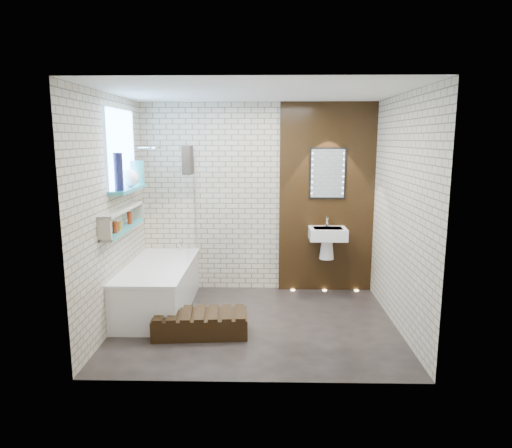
{
  "coord_description": "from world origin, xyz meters",
  "views": [
    {
      "loc": [
        0.11,
        -5.02,
        2.11
      ],
      "look_at": [
        0.0,
        0.15,
        1.15
      ],
      "focal_mm": 32.2,
      "sensor_mm": 36.0,
      "label": 1
    }
  ],
  "objects_px": {
    "walnut_step": "(200,324)",
    "led_mirror": "(328,173)",
    "bath_screen": "(191,204)",
    "washbasin": "(327,238)",
    "bathtub": "(159,287)"
  },
  "relations": [
    {
      "from": "washbasin",
      "to": "walnut_step",
      "type": "relative_size",
      "value": 0.57
    },
    {
      "from": "led_mirror",
      "to": "bathtub",
      "type": "bearing_deg",
      "value": -160.22
    },
    {
      "from": "walnut_step",
      "to": "led_mirror",
      "type": "bearing_deg",
      "value": 44.67
    },
    {
      "from": "bathtub",
      "to": "washbasin",
      "type": "relative_size",
      "value": 3.0
    },
    {
      "from": "bath_screen",
      "to": "led_mirror",
      "type": "xyz_separation_m",
      "value": [
        1.82,
        0.34,
        0.37
      ]
    },
    {
      "from": "bathtub",
      "to": "bath_screen",
      "type": "distance_m",
      "value": 1.14
    },
    {
      "from": "bath_screen",
      "to": "led_mirror",
      "type": "height_order",
      "value": "led_mirror"
    },
    {
      "from": "bath_screen",
      "to": "bathtub",
      "type": "bearing_deg",
      "value": -128.9
    },
    {
      "from": "bathtub",
      "to": "led_mirror",
      "type": "height_order",
      "value": "led_mirror"
    },
    {
      "from": "bathtub",
      "to": "bath_screen",
      "type": "height_order",
      "value": "bath_screen"
    },
    {
      "from": "washbasin",
      "to": "led_mirror",
      "type": "relative_size",
      "value": 0.83
    },
    {
      "from": "walnut_step",
      "to": "bathtub",
      "type": "bearing_deg",
      "value": 129.8
    },
    {
      "from": "bathtub",
      "to": "bath_screen",
      "type": "bearing_deg",
      "value": 51.1
    },
    {
      "from": "washbasin",
      "to": "bathtub",
      "type": "bearing_deg",
      "value": -163.99
    },
    {
      "from": "led_mirror",
      "to": "walnut_step",
      "type": "bearing_deg",
      "value": -135.33
    }
  ]
}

